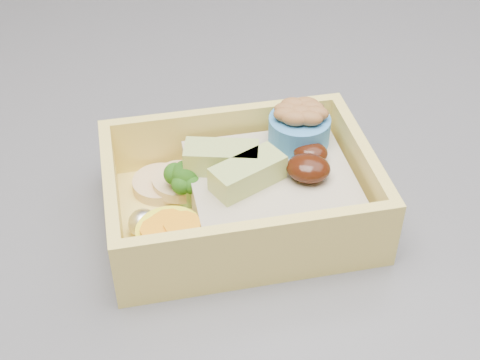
# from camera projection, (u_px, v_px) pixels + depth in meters

# --- Properties ---
(bento_box) EXTENTS (0.22, 0.19, 0.07)m
(bento_box) POSITION_uv_depth(u_px,v_px,m) (248.00, 190.00, 0.48)
(bento_box) COLOR #F5D765
(bento_box) RESTS_ON island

